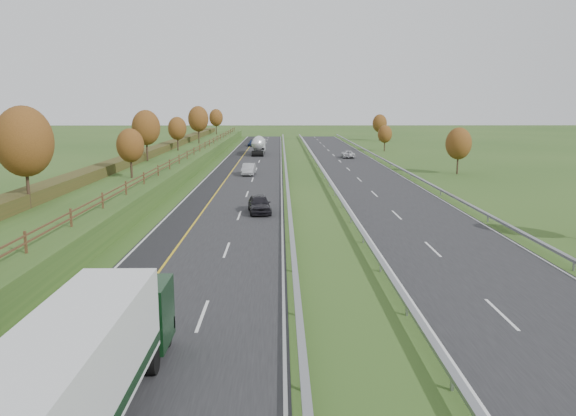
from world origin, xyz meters
name	(u,v)px	position (x,y,z in m)	size (l,w,h in m)	color
ground	(305,184)	(8.00, 55.00, 0.00)	(400.00, 400.00, 0.00)	#2E4D1B
near_carriageway	(243,179)	(0.00, 60.00, 0.02)	(10.50, 200.00, 0.04)	black
far_carriageway	(368,179)	(16.50, 60.00, 0.02)	(10.50, 200.00, 0.04)	black
hard_shoulder	(215,179)	(-3.75, 60.00, 0.02)	(3.00, 200.00, 0.04)	black
lane_markings	(292,179)	(6.40, 59.88, 0.05)	(26.75, 200.00, 0.01)	silver
embankment_left	(145,172)	(-13.00, 60.00, 1.00)	(12.00, 200.00, 2.00)	#2E4D1B
hedge_left	(129,160)	(-15.00, 60.00, 2.55)	(2.20, 180.00, 1.10)	#353917
fence_left	(178,159)	(-8.50, 59.59, 2.73)	(0.12, 189.06, 1.20)	#422B19
median_barrier_near	(286,174)	(5.70, 60.00, 0.61)	(0.32, 200.00, 0.71)	gray
median_barrier_far	(325,174)	(10.80, 60.00, 0.61)	(0.32, 200.00, 0.71)	gray
outer_barrier_far	(411,174)	(22.30, 60.00, 0.62)	(0.32, 200.00, 0.71)	gray
trees_left	(139,132)	(-12.64, 56.63, 6.37)	(6.64, 164.30, 7.66)	#2D2116
trees_far	(416,135)	(29.80, 89.21, 4.25)	(8.45, 118.60, 7.12)	#2D2116
box_lorry	(66,394)	(-0.69, -0.30, 2.33)	(2.58, 16.28, 4.06)	black
road_tanker	(258,145)	(0.60, 97.30, 1.86)	(2.40, 11.22, 3.46)	silver
car_dark_near	(259,204)	(3.00, 36.21, 0.86)	(1.93, 4.80, 1.64)	black
car_silver_mid	(249,169)	(0.49, 64.19, 0.83)	(1.67, 4.79, 1.58)	#999A9E
car_small_far	(253,143)	(-1.60, 119.43, 0.75)	(1.99, 4.90, 1.42)	#162446
car_oncoming	(348,154)	(17.39, 89.59, 0.70)	(2.19, 4.74, 1.32)	silver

